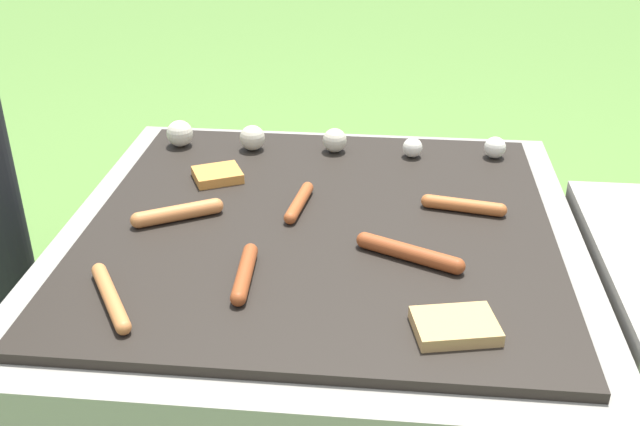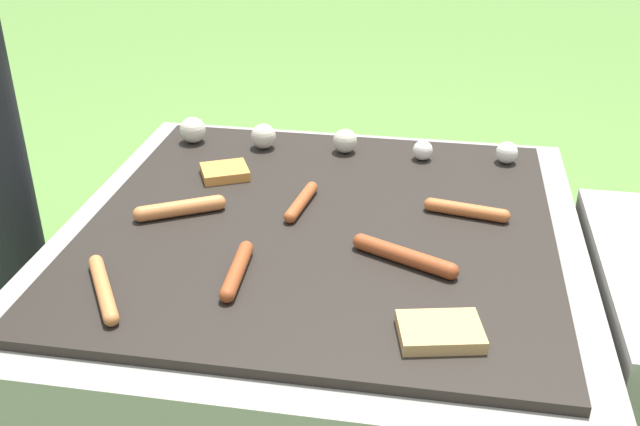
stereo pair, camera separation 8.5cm
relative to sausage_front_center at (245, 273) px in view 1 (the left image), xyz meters
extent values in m
plane|color=#567F38|center=(0.10, 0.20, -0.37)|extent=(14.00, 14.00, 0.00)
cube|color=gray|center=(0.10, 0.20, -0.20)|extent=(0.97, 0.97, 0.34)
cube|color=black|center=(0.10, 0.20, -0.02)|extent=(0.85, 0.85, 0.02)
cylinder|color=#93421E|center=(0.00, 0.00, 0.00)|extent=(0.03, 0.14, 0.03)
sphere|color=#93421E|center=(0.00, -0.07, 0.00)|extent=(0.03, 0.03, 0.03)
sphere|color=#93421E|center=(0.00, 0.07, 0.00)|extent=(0.03, 0.03, 0.03)
cylinder|color=#A34C23|center=(0.06, 0.26, 0.00)|extent=(0.04, 0.13, 0.02)
sphere|color=#A34C23|center=(0.07, 0.32, 0.00)|extent=(0.02, 0.02, 0.02)
sphere|color=#A34C23|center=(0.05, 0.19, 0.00)|extent=(0.02, 0.02, 0.02)
cylinder|color=#C6753D|center=(-0.19, -0.09, 0.00)|extent=(0.11, 0.16, 0.02)
sphere|color=#C6753D|center=(-0.24, -0.01, 0.00)|extent=(0.02, 0.02, 0.02)
sphere|color=#C6753D|center=(-0.15, -0.16, 0.00)|extent=(0.02, 0.02, 0.02)
cylinder|color=#93421E|center=(0.27, 0.09, 0.00)|extent=(0.17, 0.10, 0.03)
sphere|color=#93421E|center=(0.19, 0.12, 0.00)|extent=(0.03, 0.03, 0.03)
sphere|color=#93421E|center=(0.34, 0.05, 0.00)|extent=(0.03, 0.03, 0.03)
cylinder|color=#C6753D|center=(-0.16, 0.19, 0.00)|extent=(0.14, 0.10, 0.03)
sphere|color=#C6753D|center=(-0.10, 0.22, 0.00)|extent=(0.03, 0.03, 0.03)
sphere|color=#C6753D|center=(-0.23, 0.15, 0.00)|extent=(0.03, 0.03, 0.03)
cylinder|color=#B7602D|center=(0.37, 0.28, 0.00)|extent=(0.14, 0.05, 0.03)
sphere|color=#B7602D|center=(0.30, 0.29, 0.00)|extent=(0.03, 0.03, 0.03)
sphere|color=#B7602D|center=(0.44, 0.26, 0.00)|extent=(0.03, 0.03, 0.03)
cube|color=#D18438|center=(-0.13, 0.37, 0.00)|extent=(0.12, 0.11, 0.02)
cube|color=tan|center=(0.33, -0.11, 0.00)|extent=(0.14, 0.11, 0.02)
sphere|color=beige|center=(-0.25, 0.54, 0.02)|extent=(0.06, 0.06, 0.06)
sphere|color=beige|center=(-0.08, 0.53, 0.02)|extent=(0.06, 0.06, 0.06)
sphere|color=beige|center=(0.11, 0.54, 0.01)|extent=(0.05, 0.05, 0.05)
sphere|color=silver|center=(0.28, 0.53, 0.01)|extent=(0.04, 0.04, 0.04)
sphere|color=silver|center=(0.46, 0.54, 0.01)|extent=(0.05, 0.05, 0.05)
camera|label=1|loc=(0.22, -1.00, 0.66)|focal=42.00mm
camera|label=2|loc=(0.31, -0.99, 0.66)|focal=42.00mm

